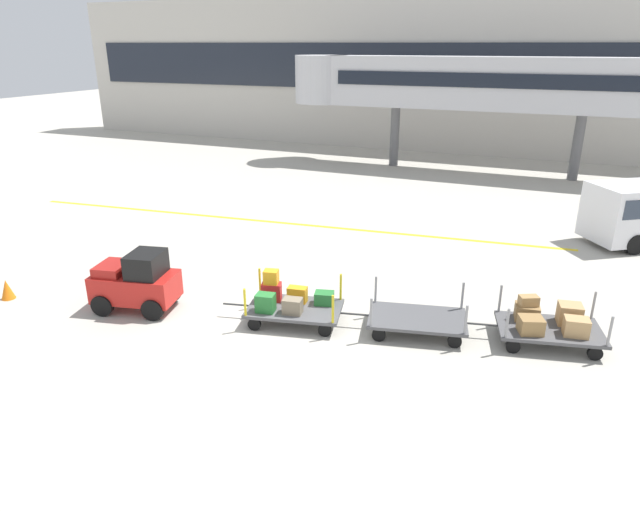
# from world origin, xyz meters

# --- Properties ---
(ground_plane) EXTENTS (120.00, 120.00, 0.00)m
(ground_plane) POSITION_xyz_m (0.00, 0.00, 0.00)
(ground_plane) COLOR #B2ADA0
(apron_lead_line) EXTENTS (21.40, 2.36, 0.01)m
(apron_lead_line) POSITION_xyz_m (-3.75, 7.66, 0.00)
(apron_lead_line) COLOR yellow
(apron_lead_line) RESTS_ON ground_plane
(terminal_building) EXTENTS (56.43, 2.51, 9.40)m
(terminal_building) POSITION_xyz_m (0.00, 25.98, 4.71)
(terminal_building) COLOR #BCB7AD
(terminal_building) RESTS_ON ground_plane
(jet_bridge) EXTENTS (19.22, 3.00, 5.90)m
(jet_bridge) POSITION_xyz_m (0.35, 19.99, 4.56)
(jet_bridge) COLOR #B7B7BC
(jet_bridge) RESTS_ON ground_plane
(baggage_tug) EXTENTS (2.29, 1.61, 1.58)m
(baggage_tug) POSITION_xyz_m (-3.74, -0.49, 0.75)
(baggage_tug) COLOR red
(baggage_tug) RESTS_ON ground_plane
(baggage_cart_lead) EXTENTS (3.09, 1.87, 1.22)m
(baggage_cart_lead) POSITION_xyz_m (0.20, 0.42, 0.51)
(baggage_cart_lead) COLOR #4C4C4F
(baggage_cart_lead) RESTS_ON ground_plane
(baggage_cart_middle) EXTENTS (3.09, 1.87, 1.10)m
(baggage_cart_middle) POSITION_xyz_m (3.25, 1.06, 0.35)
(baggage_cart_middle) COLOR #4C4C4F
(baggage_cart_middle) RESTS_ON ground_plane
(baggage_cart_tail) EXTENTS (3.09, 1.87, 1.10)m
(baggage_cart_tail) POSITION_xyz_m (6.17, 1.74, 0.50)
(baggage_cart_tail) COLOR #4C4C4F
(baggage_cart_tail) RESTS_ON ground_plane
(safety_cone_near) EXTENTS (0.36, 0.36, 0.55)m
(safety_cone_near) POSITION_xyz_m (-7.44, -1.37, 0.28)
(safety_cone_near) COLOR orange
(safety_cone_near) RESTS_ON ground_plane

